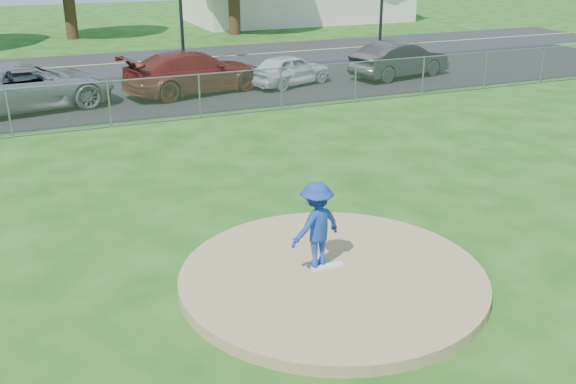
% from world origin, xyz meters
% --- Properties ---
extents(ground, '(120.00, 120.00, 0.00)m').
position_xyz_m(ground, '(0.00, 10.00, 0.00)').
color(ground, '#184910').
rests_on(ground, ground).
extents(pitchers_mound, '(5.40, 5.40, 0.20)m').
position_xyz_m(pitchers_mound, '(0.00, 0.00, 0.10)').
color(pitchers_mound, '#997F54').
rests_on(pitchers_mound, ground).
extents(pitching_rubber, '(0.60, 0.15, 0.04)m').
position_xyz_m(pitching_rubber, '(0.00, 0.20, 0.22)').
color(pitching_rubber, white).
rests_on(pitching_rubber, pitchers_mound).
extents(chain_link_fence, '(40.00, 0.06, 1.50)m').
position_xyz_m(chain_link_fence, '(0.00, 12.00, 0.75)').
color(chain_link_fence, gray).
rests_on(chain_link_fence, ground).
extents(parking_lot, '(50.00, 8.00, 0.01)m').
position_xyz_m(parking_lot, '(0.00, 16.50, 0.01)').
color(parking_lot, black).
rests_on(parking_lot, ground).
extents(street, '(60.00, 7.00, 0.01)m').
position_xyz_m(street, '(0.00, 24.00, 0.00)').
color(street, black).
rests_on(street, ground).
extents(pitcher, '(1.15, 0.86, 1.59)m').
position_xyz_m(pitcher, '(-0.17, 0.32, 1.00)').
color(pitcher, navy).
rests_on(pitcher, pitchers_mound).
extents(parked_car_gray, '(6.46, 3.95, 1.67)m').
position_xyz_m(parked_car_gray, '(-4.32, 15.58, 0.85)').
color(parked_car_gray, gray).
rests_on(parked_car_gray, parking_lot).
extents(parked_car_darkred, '(6.10, 3.57, 1.66)m').
position_xyz_m(parked_car_darkred, '(1.89, 15.92, 0.84)').
color(parked_car_darkred, maroon).
rests_on(parked_car_darkred, parking_lot).
extents(parked_car_pearl, '(4.10, 2.77, 1.30)m').
position_xyz_m(parked_car_pearl, '(5.94, 15.77, 0.66)').
color(parked_car_pearl, silver).
rests_on(parked_car_pearl, parking_lot).
extents(parked_car_charcoal, '(4.96, 2.63, 1.55)m').
position_xyz_m(parked_car_charcoal, '(11.13, 15.47, 0.79)').
color(parked_car_charcoal, '#29282B').
rests_on(parked_car_charcoal, parking_lot).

